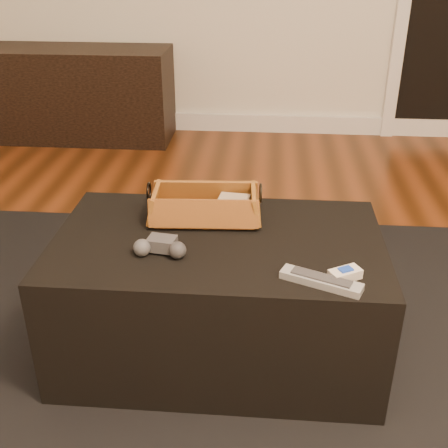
# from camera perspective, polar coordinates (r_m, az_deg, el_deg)

# --- Properties ---
(floor) EXTENTS (5.00, 5.50, 0.01)m
(floor) POSITION_cam_1_polar(r_m,az_deg,el_deg) (1.68, 1.95, -21.27)
(floor) COLOR brown
(floor) RESTS_ON ground
(baseboard) EXTENTS (5.00, 0.04, 0.12)m
(baseboard) POSITION_cam_1_polar(r_m,az_deg,el_deg) (4.02, 4.05, 10.17)
(baseboard) COLOR white
(baseboard) RESTS_ON floor
(media_cabinet) EXTENTS (1.52, 0.45, 0.60)m
(media_cabinet) POSITION_cam_1_polar(r_m,az_deg,el_deg) (4.00, -16.60, 12.57)
(media_cabinet) COLOR black
(media_cabinet) RESTS_ON floor
(area_rug) EXTENTS (2.60, 2.00, 0.01)m
(area_rug) POSITION_cam_1_polar(r_m,az_deg,el_deg) (1.90, -0.69, -13.49)
(area_rug) COLOR black
(area_rug) RESTS_ON floor
(ottoman) EXTENTS (1.00, 0.60, 0.42)m
(ottoman) POSITION_cam_1_polar(r_m,az_deg,el_deg) (1.81, -0.58, -7.28)
(ottoman) COLOR black
(ottoman) RESTS_ON area_rug
(tv_remote) EXTENTS (0.19, 0.07, 0.02)m
(tv_remote) POSITION_cam_1_polar(r_m,az_deg,el_deg) (1.79, -2.54, 0.98)
(tv_remote) COLOR black
(tv_remote) RESTS_ON wicker_basket
(cloth_bundle) EXTENTS (0.11, 0.08, 0.05)m
(cloth_bundle) POSITION_cam_1_polar(r_m,az_deg,el_deg) (1.82, 1.04, 1.99)
(cloth_bundle) COLOR tan
(cloth_bundle) RESTS_ON wicker_basket
(wicker_basket) EXTENTS (0.37, 0.21, 0.12)m
(wicker_basket) POSITION_cam_1_polar(r_m,az_deg,el_deg) (1.80, -1.96, 1.73)
(wicker_basket) COLOR #B06127
(wicker_basket) RESTS_ON ottoman
(game_controller) EXTENTS (0.16, 0.09, 0.05)m
(game_controller) POSITION_cam_1_polar(r_m,az_deg,el_deg) (1.61, -6.46, -2.32)
(game_controller) COLOR #38383B
(game_controller) RESTS_ON ottoman
(silver_remote) EXTENTS (0.22, 0.13, 0.03)m
(silver_remote) POSITION_cam_1_polar(r_m,az_deg,el_deg) (1.50, 9.83, -5.69)
(silver_remote) COLOR #9A9DA1
(silver_remote) RESTS_ON ottoman
(cream_gadget) EXTENTS (0.10, 0.08, 0.03)m
(cream_gadget) POSITION_cam_1_polar(r_m,az_deg,el_deg) (1.53, 12.20, -4.99)
(cream_gadget) COLOR beige
(cream_gadget) RESTS_ON ottoman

